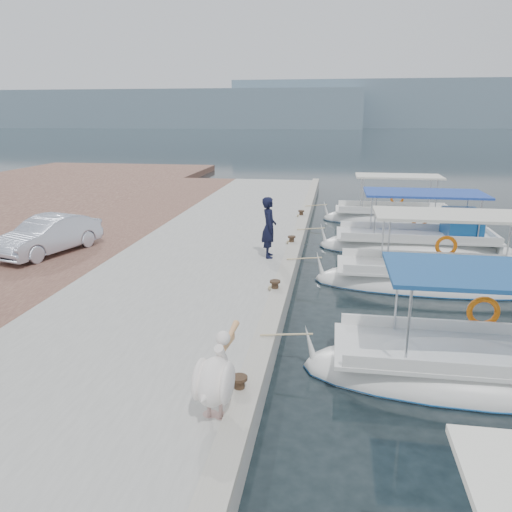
{
  "coord_description": "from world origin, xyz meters",
  "views": [
    {
      "loc": [
        1.06,
        -10.72,
        4.98
      ],
      "look_at": [
        -1.0,
        2.44,
        1.2
      ],
      "focal_mm": 35.0,
      "sensor_mm": 36.0,
      "label": 1
    }
  ],
  "objects_px": {
    "fishing_caique_d": "(418,245)",
    "fishing_caique_c": "(440,283)",
    "pelican": "(215,378)",
    "parked_car": "(49,235)",
    "fisherman": "(269,227)",
    "fishing_caique_e": "(392,219)",
    "fishing_caique_b": "(478,374)"
  },
  "relations": [
    {
      "from": "fishing_caique_d",
      "to": "fishing_caique_c",
      "type": "bearing_deg",
      "value": -89.54
    },
    {
      "from": "pelican",
      "to": "parked_car",
      "type": "height_order",
      "value": "parked_car"
    },
    {
      "from": "parked_car",
      "to": "fisherman",
      "type": "bearing_deg",
      "value": 21.51
    },
    {
      "from": "fishing_caique_e",
      "to": "parked_car",
      "type": "height_order",
      "value": "fishing_caique_e"
    },
    {
      "from": "fishing_caique_d",
      "to": "fishing_caique_e",
      "type": "relative_size",
      "value": 1.09
    },
    {
      "from": "fishing_caique_d",
      "to": "pelican",
      "type": "distance_m",
      "value": 13.48
    },
    {
      "from": "pelican",
      "to": "fisherman",
      "type": "distance_m",
      "value": 9.02
    },
    {
      "from": "fishing_caique_c",
      "to": "parked_car",
      "type": "xyz_separation_m",
      "value": [
        -12.61,
        0.02,
        1.0
      ]
    },
    {
      "from": "fishing_caique_c",
      "to": "fisherman",
      "type": "distance_m",
      "value": 5.51
    },
    {
      "from": "fishing_caique_e",
      "to": "fishing_caique_c",
      "type": "bearing_deg",
      "value": -87.33
    },
    {
      "from": "fishing_caique_c",
      "to": "fisherman",
      "type": "relative_size",
      "value": 3.8
    },
    {
      "from": "fishing_caique_b",
      "to": "fisherman",
      "type": "distance_m",
      "value": 8.13
    },
    {
      "from": "pelican",
      "to": "fisherman",
      "type": "height_order",
      "value": "fisherman"
    },
    {
      "from": "fishing_caique_b",
      "to": "parked_car",
      "type": "height_order",
      "value": "fishing_caique_b"
    },
    {
      "from": "fishing_caique_e",
      "to": "pelican",
      "type": "distance_m",
      "value": 18.41
    },
    {
      "from": "fishing_caique_b",
      "to": "pelican",
      "type": "relative_size",
      "value": 4.22
    },
    {
      "from": "fishing_caique_d",
      "to": "fishing_caique_e",
      "type": "distance_m",
      "value": 5.32
    },
    {
      "from": "fishing_caique_c",
      "to": "fishing_caique_e",
      "type": "distance_m",
      "value": 9.53
    },
    {
      "from": "fishing_caique_b",
      "to": "parked_car",
      "type": "xyz_separation_m",
      "value": [
        -12.25,
        5.64,
        1.0
      ]
    },
    {
      "from": "fishing_caique_e",
      "to": "pelican",
      "type": "xyz_separation_m",
      "value": [
        -4.49,
        -17.82,
        1.01
      ]
    },
    {
      "from": "fishing_caique_e",
      "to": "parked_car",
      "type": "xyz_separation_m",
      "value": [
        -12.17,
        -9.5,
        1.0
      ]
    },
    {
      "from": "fishing_caique_d",
      "to": "pelican",
      "type": "bearing_deg",
      "value": -111.38
    },
    {
      "from": "fishing_caique_b",
      "to": "fishing_caique_e",
      "type": "relative_size",
      "value": 1.02
    },
    {
      "from": "fishing_caique_b",
      "to": "fisherman",
      "type": "bearing_deg",
      "value": 127.96
    },
    {
      "from": "pelican",
      "to": "fishing_caique_b",
      "type": "bearing_deg",
      "value": 30.39
    },
    {
      "from": "fishing_caique_d",
      "to": "parked_car",
      "type": "relative_size",
      "value": 1.92
    },
    {
      "from": "fishing_caique_c",
      "to": "pelican",
      "type": "distance_m",
      "value": 9.71
    },
    {
      "from": "parked_car",
      "to": "fishing_caique_e",
      "type": "bearing_deg",
      "value": 54.2
    },
    {
      "from": "fisherman",
      "to": "fishing_caique_e",
      "type": "bearing_deg",
      "value": -39.62
    },
    {
      "from": "pelican",
      "to": "fishing_caique_c",
      "type": "bearing_deg",
      "value": 59.28
    },
    {
      "from": "fishing_caique_b",
      "to": "fishing_caique_c",
      "type": "bearing_deg",
      "value": 86.32
    },
    {
      "from": "fishing_caique_b",
      "to": "fishing_caique_c",
      "type": "relative_size",
      "value": 0.9
    }
  ]
}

